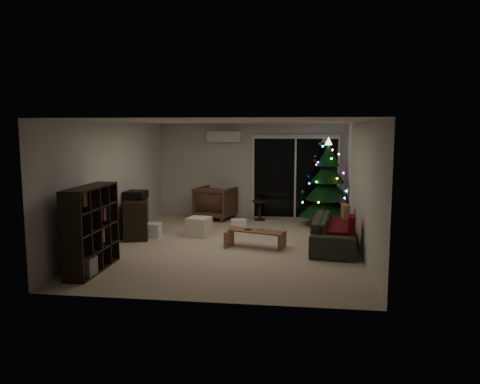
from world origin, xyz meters
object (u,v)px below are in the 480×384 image
Objects in this scene: bookshelf at (81,229)px; christmas_tree at (328,182)px; coffee_table at (255,239)px; sofa at (335,232)px; media_cabinet at (137,217)px; armchair at (216,203)px.

bookshelf is 0.66× the size of christmas_tree.
christmas_tree is at bearing 75.26° from coffee_table.
sofa is 2.29m from christmas_tree.
coffee_table is (2.73, 1.86, -0.53)m from bookshelf.
media_cabinet is at bearing 108.12° from bookshelf.
christmas_tree reaches higher than armchair.
christmas_tree reaches higher than media_cabinet.
bookshelf is 4.80m from sofa.
media_cabinet is 2.83m from coffee_table.
armchair reaches higher than media_cabinet.
sofa is 1.90× the size of coffee_table.
christmas_tree reaches higher than sofa.
media_cabinet is (0.00, 2.60, -0.30)m from bookshelf.
armchair is at bearing 169.78° from christmas_tree.
christmas_tree is at bearing -175.49° from armchair.
armchair is 0.44× the size of christmas_tree.
sofa is (4.30, 2.10, -0.40)m from bookshelf.
bookshelf reaches higher than sofa.
christmas_tree reaches higher than bookshelf.
armchair is 0.44× the size of sofa.
bookshelf is 1.51× the size of armchair.
coffee_table is (1.34, -2.91, -0.25)m from armchair.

